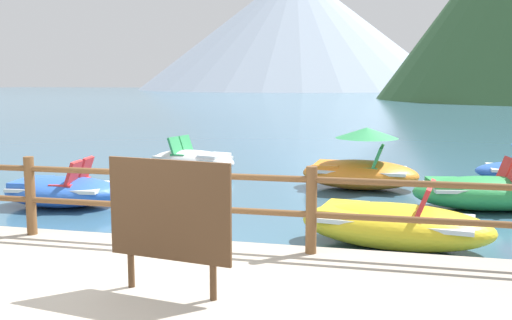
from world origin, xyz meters
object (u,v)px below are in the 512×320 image
object	(u,v)px
pedal_boat_2	(360,168)
pedal_boat_1	(394,225)
sign_board	(169,212)
pedal_boat_6	(487,192)
pedal_boat_4	(62,191)
pedal_boat_0	(193,160)

from	to	relation	value
pedal_boat_2	pedal_boat_1	bearing A→B (deg)	-80.98
sign_board	pedal_boat_6	world-z (taller)	sign_board
sign_board	pedal_boat_1	world-z (taller)	sign_board
pedal_boat_6	pedal_boat_4	bearing A→B (deg)	-169.03
pedal_boat_4	sign_board	bearing A→B (deg)	-49.64
sign_board	pedal_boat_4	world-z (taller)	sign_board
sign_board	pedal_boat_0	world-z (taller)	sign_board
pedal_boat_2	pedal_boat_4	world-z (taller)	pedal_boat_2
pedal_boat_1	pedal_boat_4	xyz separation A→B (m)	(-5.80, 1.28, -0.03)
pedal_boat_6	sign_board	bearing A→B (deg)	-120.51
pedal_boat_4	pedal_boat_2	bearing A→B (deg)	29.45
pedal_boat_0	pedal_boat_2	world-z (taller)	pedal_boat_2
pedal_boat_0	pedal_boat_2	xyz separation A→B (m)	(4.11, -1.26, 0.15)
pedal_boat_2	pedal_boat_6	bearing A→B (deg)	-33.07
pedal_boat_2	pedal_boat_0	bearing A→B (deg)	162.98
pedal_boat_1	pedal_boat_6	distance (m)	3.15
pedal_boat_0	sign_board	bearing A→B (deg)	-71.97
pedal_boat_1	pedal_boat_4	distance (m)	5.94
sign_board	pedal_boat_2	world-z (taller)	sign_board
pedal_boat_0	pedal_boat_1	xyz separation A→B (m)	(4.77, -5.44, 0.02)
sign_board	pedal_boat_2	size ratio (longest dim) A/B	0.48
pedal_boat_1	pedal_boat_0	bearing A→B (deg)	131.25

